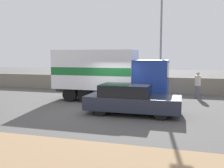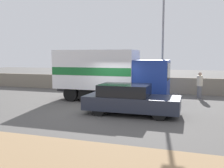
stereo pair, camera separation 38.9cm
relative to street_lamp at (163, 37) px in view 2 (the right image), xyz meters
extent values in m
plane|color=#514F4C|center=(-2.13, -6.13, -4.18)|extent=(80.00, 80.00, 0.00)
cube|color=gray|center=(-2.13, 0.85, -3.57)|extent=(60.00, 0.35, 1.21)
cylinder|color=slate|center=(0.00, 0.00, -0.68)|extent=(0.14, 0.14, 6.99)
cube|color=navy|center=(-0.23, -3.41, -2.69)|extent=(1.95, 2.23, 2.16)
cube|color=black|center=(0.73, -3.41, -2.26)|extent=(0.06, 1.90, 0.95)
cube|color=#2D2D33|center=(-3.72, -3.41, -3.51)|extent=(5.03, 1.32, 0.25)
cube|color=white|center=(-3.72, -3.41, -2.20)|extent=(5.03, 2.40, 2.38)
cube|color=#19662D|center=(-3.72, -3.41, -2.28)|extent=(5.00, 2.42, 0.48)
cylinder|color=black|center=(-0.23, -2.47, -3.73)|extent=(0.90, 0.28, 0.90)
cylinder|color=black|center=(-0.23, -4.36, -3.73)|extent=(0.90, 0.28, 0.90)
cylinder|color=black|center=(-5.10, -2.47, -3.73)|extent=(0.90, 0.28, 0.90)
cylinder|color=black|center=(-5.10, -4.36, -3.73)|extent=(0.90, 0.28, 0.90)
cylinder|color=black|center=(-4.10, -2.47, -3.73)|extent=(0.90, 0.28, 0.90)
cylinder|color=black|center=(-4.10, -4.36, -3.73)|extent=(0.90, 0.28, 0.90)
cube|color=#282D3D|center=(-0.70, -6.61, -3.61)|extent=(4.54, 1.85, 0.66)
cube|color=black|center=(-1.06, -6.61, -3.01)|extent=(2.36, 1.71, 0.55)
cylinder|color=black|center=(0.71, -5.81, -3.86)|extent=(0.63, 0.20, 0.63)
cylinder|color=black|center=(0.71, -7.42, -3.86)|extent=(0.63, 0.20, 0.63)
cylinder|color=black|center=(-2.10, -5.81, -3.86)|extent=(0.63, 0.20, 0.63)
cylinder|color=black|center=(-2.10, -7.42, -3.86)|extent=(0.63, 0.20, 0.63)
cylinder|color=slate|center=(2.56, -0.83, -3.76)|extent=(0.29, 0.29, 0.83)
cylinder|color=beige|center=(2.56, -0.83, -3.00)|extent=(0.38, 0.38, 0.69)
sphere|color=tan|center=(2.56, -0.83, -2.55)|extent=(0.22, 0.22, 0.22)
camera|label=1|loc=(1.58, -18.30, -1.37)|focal=40.00mm
camera|label=2|loc=(1.95, -18.19, -1.37)|focal=40.00mm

